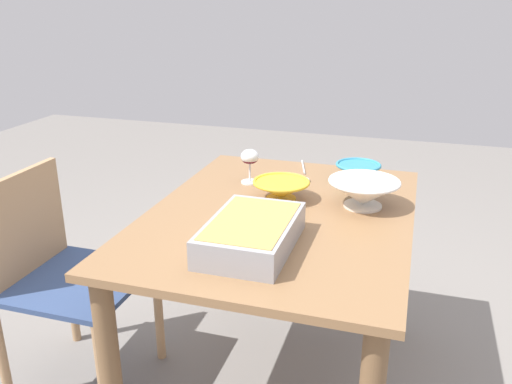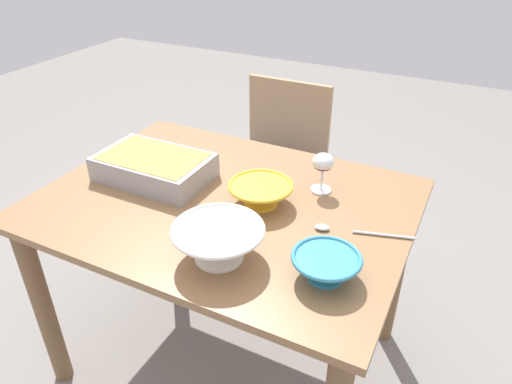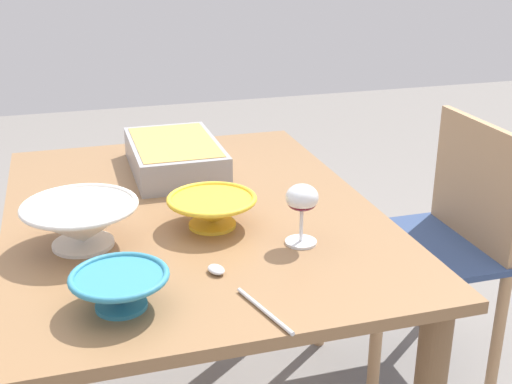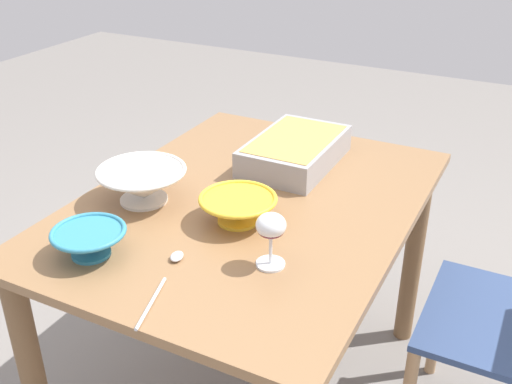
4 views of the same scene
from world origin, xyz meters
name	(u,v)px [view 2 (image 2 of 4)]	position (x,y,z in m)	size (l,w,h in m)	color
ground_plane	(231,353)	(0.00, 0.00, 0.00)	(8.00, 8.00, 0.00)	gray
dining_table	(226,231)	(0.00, 0.00, 0.61)	(1.17, 0.88, 0.73)	olive
chair	(277,160)	(0.17, -0.80, 0.47)	(0.45, 0.45, 0.83)	#334772
wine_glass	(323,165)	(-0.26, -0.19, 0.83)	(0.07, 0.07, 0.14)	white
casserole_dish	(154,166)	(0.28, -0.01, 0.78)	(0.38, 0.24, 0.09)	#99999E
mixing_bowl	(219,241)	(-0.13, 0.26, 0.79)	(0.25, 0.25, 0.10)	white
small_bowl	(326,265)	(-0.41, 0.21, 0.77)	(0.18, 0.18, 0.07)	teal
serving_bowl	(261,193)	(-0.11, -0.03, 0.78)	(0.21, 0.21, 0.07)	yellow
serving_spoon	(345,230)	(-0.40, 0.00, 0.74)	(0.28, 0.10, 0.01)	silver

